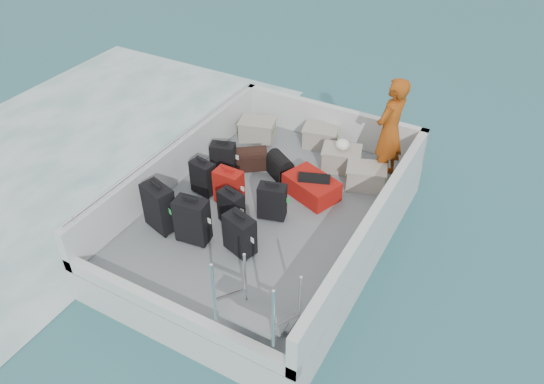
{
  "coord_description": "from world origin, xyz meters",
  "views": [
    {
      "loc": [
        3.23,
        -5.63,
        5.97
      ],
      "look_at": [
        0.09,
        0.02,
        1.0
      ],
      "focal_mm": 35.0,
      "sensor_mm": 36.0,
      "label": 1
    }
  ],
  "objects_px": {
    "suitcase_8": "(312,187)",
    "crate_0": "(257,130)",
    "suitcase_2": "(223,159)",
    "crate_1": "(320,138)",
    "suitcase_6": "(240,235)",
    "crate_3": "(366,178)",
    "passenger": "(390,130)",
    "suitcase_1": "(203,178)",
    "suitcase_0": "(159,208)",
    "suitcase_7": "(272,202)",
    "suitcase_5": "(229,187)",
    "suitcase_4": "(231,208)",
    "suitcase_3": "(192,221)",
    "crate_2": "(341,160)"
  },
  "relations": [
    {
      "from": "suitcase_8",
      "to": "crate_0",
      "type": "bearing_deg",
      "value": 77.5
    },
    {
      "from": "suitcase_2",
      "to": "crate_1",
      "type": "xyz_separation_m",
      "value": [
        1.07,
        1.62,
        -0.12
      ]
    },
    {
      "from": "suitcase_2",
      "to": "suitcase_6",
      "type": "xyz_separation_m",
      "value": [
        1.26,
        -1.5,
        0.02
      ]
    },
    {
      "from": "crate_3",
      "to": "passenger",
      "type": "xyz_separation_m",
      "value": [
        0.16,
        0.43,
        0.73
      ]
    },
    {
      "from": "suitcase_8",
      "to": "crate_1",
      "type": "distance_m",
      "value": 1.52
    },
    {
      "from": "suitcase_1",
      "to": "crate_1",
      "type": "distance_m",
      "value": 2.47
    },
    {
      "from": "suitcase_0",
      "to": "suitcase_8",
      "type": "distance_m",
      "value": 2.46
    },
    {
      "from": "suitcase_7",
      "to": "passenger",
      "type": "xyz_separation_m",
      "value": [
        1.14,
        1.88,
        0.62
      ]
    },
    {
      "from": "crate_1",
      "to": "crate_3",
      "type": "distance_m",
      "value": 1.43
    },
    {
      "from": "suitcase_5",
      "to": "suitcase_6",
      "type": "relative_size",
      "value": 0.98
    },
    {
      "from": "suitcase_4",
      "to": "suitcase_7",
      "type": "relative_size",
      "value": 0.95
    },
    {
      "from": "suitcase_6",
      "to": "passenger",
      "type": "distance_m",
      "value": 3.06
    },
    {
      "from": "suitcase_3",
      "to": "crate_3",
      "type": "xyz_separation_m",
      "value": [
        1.73,
        2.46,
        -0.18
      ]
    },
    {
      "from": "suitcase_5",
      "to": "crate_1",
      "type": "distance_m",
      "value": 2.32
    },
    {
      "from": "suitcase_0",
      "to": "suitcase_2",
      "type": "distance_m",
      "value": 1.64
    },
    {
      "from": "suitcase_0",
      "to": "suitcase_4",
      "type": "relative_size",
      "value": 1.33
    },
    {
      "from": "crate_0",
      "to": "passenger",
      "type": "distance_m",
      "value": 2.6
    },
    {
      "from": "suitcase_4",
      "to": "suitcase_7",
      "type": "height_order",
      "value": "suitcase_7"
    },
    {
      "from": "suitcase_3",
      "to": "suitcase_6",
      "type": "distance_m",
      "value": 0.74
    },
    {
      "from": "suitcase_2",
      "to": "crate_3",
      "type": "bearing_deg",
      "value": 1.23
    },
    {
      "from": "suitcase_5",
      "to": "suitcase_6",
      "type": "bearing_deg",
      "value": -48.48
    },
    {
      "from": "suitcase_0",
      "to": "crate_0",
      "type": "distance_m",
      "value": 2.9
    },
    {
      "from": "crate_1",
      "to": "suitcase_0",
      "type": "bearing_deg",
      "value": -109.16
    },
    {
      "from": "crate_2",
      "to": "suitcase_7",
      "type": "bearing_deg",
      "value": -103.32
    },
    {
      "from": "crate_1",
      "to": "suitcase_7",
      "type": "bearing_deg",
      "value": -84.4
    },
    {
      "from": "suitcase_0",
      "to": "suitcase_6",
      "type": "relative_size",
      "value": 1.21
    },
    {
      "from": "suitcase_1",
      "to": "passenger",
      "type": "relative_size",
      "value": 0.33
    },
    {
      "from": "suitcase_5",
      "to": "crate_1",
      "type": "bearing_deg",
      "value": 77.14
    },
    {
      "from": "suitcase_2",
      "to": "suitcase_6",
      "type": "relative_size",
      "value": 0.95
    },
    {
      "from": "crate_0",
      "to": "passenger",
      "type": "height_order",
      "value": "passenger"
    },
    {
      "from": "suitcase_4",
      "to": "suitcase_5",
      "type": "height_order",
      "value": "suitcase_5"
    },
    {
      "from": "suitcase_7",
      "to": "crate_3",
      "type": "height_order",
      "value": "suitcase_7"
    },
    {
      "from": "suitcase_1",
      "to": "crate_1",
      "type": "height_order",
      "value": "suitcase_1"
    },
    {
      "from": "suitcase_2",
      "to": "suitcase_4",
      "type": "xyz_separation_m",
      "value": [
        0.82,
        -1.03,
        -0.01
      ]
    },
    {
      "from": "crate_1",
      "to": "suitcase_8",
      "type": "bearing_deg",
      "value": -70.37
    },
    {
      "from": "suitcase_3",
      "to": "crate_1",
      "type": "height_order",
      "value": "suitcase_3"
    },
    {
      "from": "suitcase_2",
      "to": "suitcase_4",
      "type": "relative_size",
      "value": 1.05
    },
    {
      "from": "suitcase_1",
      "to": "suitcase_7",
      "type": "distance_m",
      "value": 1.28
    },
    {
      "from": "suitcase_2",
      "to": "suitcase_3",
      "type": "distance_m",
      "value": 1.72
    },
    {
      "from": "suitcase_7",
      "to": "suitcase_5",
      "type": "bearing_deg",
      "value": 165.5
    },
    {
      "from": "suitcase_4",
      "to": "crate_3",
      "type": "distance_m",
      "value": 2.36
    },
    {
      "from": "crate_0",
      "to": "suitcase_2",
      "type": "bearing_deg",
      "value": -87.07
    },
    {
      "from": "suitcase_1",
      "to": "suitcase_4",
      "type": "xyz_separation_m",
      "value": [
        0.81,
        -0.42,
        -0.01
      ]
    },
    {
      "from": "suitcase_6",
      "to": "crate_3",
      "type": "relative_size",
      "value": 1.02
    },
    {
      "from": "crate_3",
      "to": "suitcase_1",
      "type": "bearing_deg",
      "value": -147.36
    },
    {
      "from": "suitcase_2",
      "to": "suitcase_3",
      "type": "xyz_separation_m",
      "value": [
        0.54,
        -1.63,
        0.07
      ]
    },
    {
      "from": "suitcase_3",
      "to": "suitcase_8",
      "type": "xyz_separation_m",
      "value": [
        1.05,
        1.81,
        -0.2
      ]
    },
    {
      "from": "suitcase_7",
      "to": "crate_1",
      "type": "bearing_deg",
      "value": 79.81
    },
    {
      "from": "suitcase_3",
      "to": "suitcase_4",
      "type": "height_order",
      "value": "suitcase_3"
    },
    {
      "from": "suitcase_0",
      "to": "crate_2",
      "type": "bearing_deg",
      "value": 73.48
    }
  ]
}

